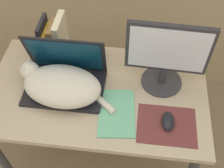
# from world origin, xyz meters

# --- Properties ---
(desk) EXTENTS (1.10, 0.64, 0.70)m
(desk) POSITION_xyz_m (0.00, 0.32, 0.61)
(desk) COLOR tan
(desk) RESTS_ON ground_plane
(laptop) EXTENTS (0.39, 0.27, 0.27)m
(laptop) POSITION_xyz_m (-0.16, 0.34, 0.75)
(laptop) COLOR black
(laptop) RESTS_ON desk
(cat) EXTENTS (0.49, 0.28, 0.15)m
(cat) POSITION_xyz_m (-0.17, 0.28, 0.77)
(cat) COLOR beige
(cat) RESTS_ON desk
(external_monitor) EXTENTS (0.38, 0.21, 0.37)m
(external_monitor) POSITION_xyz_m (0.32, 0.41, 0.89)
(external_monitor) COLOR #333338
(external_monitor) RESTS_ON desk
(mousepad) EXTENTS (0.27, 0.21, 0.00)m
(mousepad) POSITION_xyz_m (0.35, 0.16, 0.70)
(mousepad) COLOR brown
(mousepad) RESTS_ON desk
(computer_mouse) EXTENTS (0.06, 0.10, 0.04)m
(computer_mouse) POSITION_xyz_m (0.35, 0.17, 0.72)
(computer_mouse) COLOR black
(computer_mouse) RESTS_ON mousepad
(book_row) EXTENTS (0.12, 0.16, 0.26)m
(book_row) POSITION_xyz_m (-0.25, 0.53, 0.82)
(book_row) COLOR #232328
(book_row) RESTS_ON desk
(notepad) EXTENTS (0.19, 0.28, 0.01)m
(notepad) POSITION_xyz_m (0.11, 0.20, 0.71)
(notepad) COLOR #6BBC93
(notepad) RESTS_ON desk
(webcam) EXTENTS (0.04, 0.04, 0.07)m
(webcam) POSITION_xyz_m (-0.01, 0.56, 0.74)
(webcam) COLOR #232328
(webcam) RESTS_ON desk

